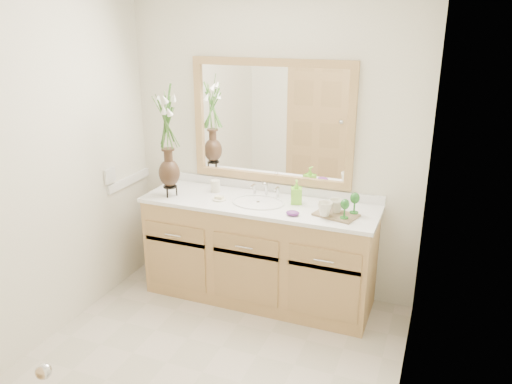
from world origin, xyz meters
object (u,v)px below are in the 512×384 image
at_px(flower_vase, 167,129).
at_px(tray, 336,215).
at_px(soap_bottle, 296,193).
at_px(tumbler, 215,186).

relative_size(flower_vase, tray, 2.72).
bearing_deg(soap_bottle, tumbler, 160.15).
distance_m(tumbler, tray, 1.05).
height_order(tumbler, soap_bottle, soap_bottle).
bearing_deg(soap_bottle, tray, -40.99).
relative_size(flower_vase, tumbler, 8.22).
xyz_separation_m(soap_bottle, tray, (0.34, -0.14, -0.08)).
xyz_separation_m(flower_vase, tumbler, (0.29, 0.22, -0.50)).
height_order(flower_vase, tray, flower_vase).
relative_size(tumbler, soap_bottle, 0.59).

